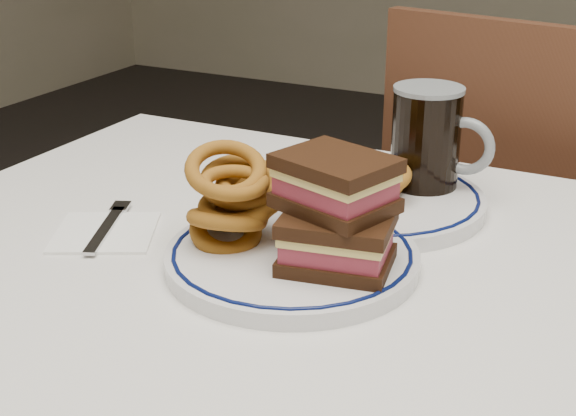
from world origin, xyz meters
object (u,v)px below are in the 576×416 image
at_px(main_plate, 292,257).
at_px(beer_mug, 428,143).
at_px(chair_far, 511,237).
at_px(far_plate, 375,199).
at_px(reuben_sandwich, 336,212).

distance_m(main_plate, beer_mug, 0.28).
height_order(chair_far, beer_mug, chair_far).
height_order(main_plate, far_plate, same).
xyz_separation_m(main_plate, beer_mug, (0.07, 0.26, 0.07)).
height_order(main_plate, reuben_sandwich, reuben_sandwich).
bearing_deg(far_plate, reuben_sandwich, -80.75).
bearing_deg(reuben_sandwich, chair_far, 85.49).
relative_size(main_plate, beer_mug, 1.85).
bearing_deg(far_plate, main_plate, -96.01).
xyz_separation_m(main_plate, reuben_sandwich, (0.06, -0.01, 0.07)).
bearing_deg(chair_far, main_plate, -98.86).
xyz_separation_m(reuben_sandwich, far_plate, (-0.03, 0.21, -0.07)).
distance_m(chair_far, far_plate, 0.59).
bearing_deg(beer_mug, main_plate, -104.72).
relative_size(chair_far, beer_mug, 6.10).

